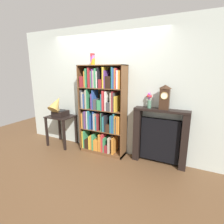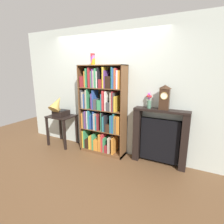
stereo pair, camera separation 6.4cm
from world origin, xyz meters
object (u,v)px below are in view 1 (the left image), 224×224
Objects in this scene: side_table_left at (61,123)px; gramophone at (58,107)px; bookshelf at (101,112)px; cup_stack at (93,59)px; mantel_clock at (165,97)px; fireplace_mantel at (160,137)px; flower_vase at (149,101)px.

gramophone is at bearing -90.00° from side_table_left.
bookshelf reaches higher than gramophone.
cup_stack is 0.50× the size of mantel_clock.
fireplace_mantel is at bearing 3.84° from side_table_left.
gramophone is at bearing -173.85° from flower_vase.
side_table_left is at bearing -176.70° from mantel_clock.
bookshelf is at bearing 3.12° from cup_stack.
bookshelf is at bearing 3.85° from side_table_left.
bookshelf is 4.23× the size of mantel_clock.
fireplace_mantel is (1.40, 0.09, -1.45)m from cup_stack.
side_table_left is at bearing -176.16° from fireplace_mantel.
cup_stack is (-0.18, -0.01, 1.08)m from bookshelf.
cup_stack is at bearing -176.88° from bookshelf.
fireplace_mantel is (1.22, 0.08, -0.37)m from bookshelf.
mantel_clock is at bearing 2.87° from cup_stack.
mantel_clock is 0.29m from flower_vase.
cup_stack is at bearing -176.25° from fireplace_mantel.
gramophone is 2.07m from flower_vase.
side_table_left is (-1.06, -0.07, -0.36)m from bookshelf.
cup_stack is 0.78× the size of flower_vase.
gramophone is at bearing -171.27° from cup_stack.
cup_stack reaches higher than flower_vase.
side_table_left is 1.37× the size of gramophone.
cup_stack is 0.21× the size of fireplace_mantel.
bookshelf is at bearing -175.65° from flower_vase.
flower_vase is at bearing 177.40° from mantel_clock.
gramophone is at bearing -172.19° from bookshelf.
fireplace_mantel is 0.77m from mantel_clock.
gramophone is (-1.06, -0.15, 0.04)m from bookshelf.
flower_vase is (2.04, 0.22, 0.27)m from gramophone.
bookshelf is at bearing -177.17° from mantel_clock.
mantel_clock reaches higher than side_table_left.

